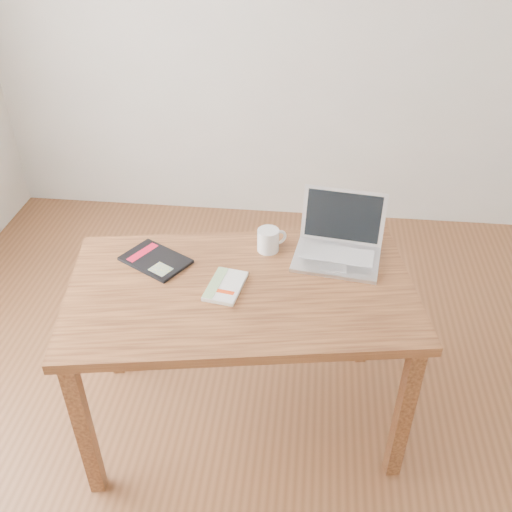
# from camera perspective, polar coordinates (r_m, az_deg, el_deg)

# --- Properties ---
(room) EXTENTS (4.04, 4.04, 2.70)m
(room) POSITION_cam_1_polar(r_m,az_deg,el_deg) (1.65, 1.21, 8.98)
(room) COLOR brown
(room) RESTS_ON ground
(desk) EXTENTS (1.42, 0.96, 0.75)m
(desk) POSITION_cam_1_polar(r_m,az_deg,el_deg) (2.22, -1.46, -4.81)
(desk) COLOR brown
(desk) RESTS_ON ground
(white_guidebook) EXTENTS (0.15, 0.22, 0.02)m
(white_guidebook) POSITION_cam_1_polar(r_m,az_deg,el_deg) (2.15, -3.08, -3.02)
(white_guidebook) COLOR silver
(white_guidebook) RESTS_ON desk
(black_guidebook) EXTENTS (0.31, 0.28, 0.01)m
(black_guidebook) POSITION_cam_1_polar(r_m,az_deg,el_deg) (2.32, -10.03, -0.40)
(black_guidebook) COLOR black
(black_guidebook) RESTS_ON desk
(laptop) EXTENTS (0.38, 0.34, 0.23)m
(laptop) POSITION_cam_1_polar(r_m,az_deg,el_deg) (2.32, 8.28, 1.24)
(laptop) COLOR silver
(laptop) RESTS_ON desk
(coffee_mug) EXTENTS (0.12, 0.09, 0.10)m
(coffee_mug) POSITION_cam_1_polar(r_m,az_deg,el_deg) (2.32, 1.30, 1.65)
(coffee_mug) COLOR white
(coffee_mug) RESTS_ON desk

